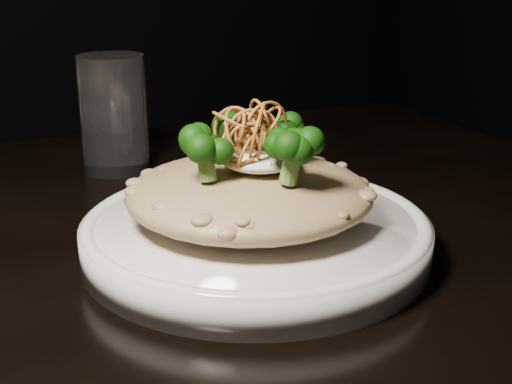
% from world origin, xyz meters
% --- Properties ---
extents(table, '(1.10, 0.80, 0.75)m').
position_xyz_m(table, '(0.00, 0.00, 0.67)').
color(table, black).
rests_on(table, ground).
extents(plate, '(0.29, 0.29, 0.03)m').
position_xyz_m(plate, '(0.09, -0.07, 0.77)').
color(plate, silver).
rests_on(plate, table).
extents(risotto, '(0.21, 0.21, 0.05)m').
position_xyz_m(risotto, '(0.08, -0.06, 0.80)').
color(risotto, brown).
rests_on(risotto, plate).
extents(broccoli, '(0.13, 0.13, 0.05)m').
position_xyz_m(broccoli, '(0.08, -0.07, 0.85)').
color(broccoli, black).
rests_on(broccoli, risotto).
extents(cheese, '(0.06, 0.06, 0.02)m').
position_xyz_m(cheese, '(0.09, -0.07, 0.83)').
color(cheese, white).
rests_on(cheese, risotto).
extents(shallots, '(0.06, 0.06, 0.04)m').
position_xyz_m(shallots, '(0.08, -0.07, 0.86)').
color(shallots, brown).
rests_on(shallots, cheese).
extents(drinking_glass, '(0.09, 0.09, 0.13)m').
position_xyz_m(drinking_glass, '(0.05, 0.22, 0.82)').
color(drinking_glass, silver).
rests_on(drinking_glass, table).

